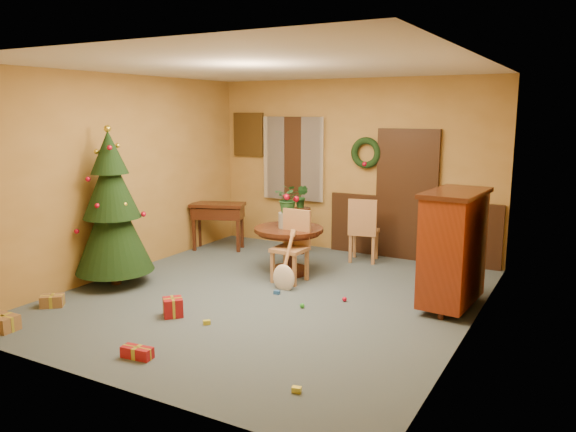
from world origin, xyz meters
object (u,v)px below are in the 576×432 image
Objects in this scene: christmas_tree at (112,210)px; sideboard at (453,246)px; dining_table at (289,241)px; writing_desk at (218,215)px; chair_near at (293,243)px.

sideboard is (4.30, 1.29, -0.26)m from christmas_tree.
writing_desk is at bearing 158.15° from dining_table.
chair_near is at bearing -26.00° from writing_desk.
sideboard reaches higher than chair_near.
dining_table is at bearing 172.64° from sideboard.
dining_table is 2.52m from christmas_tree.
christmas_tree is 2.16× the size of writing_desk.
christmas_tree reaches higher than writing_desk.
christmas_tree reaches higher than chair_near.
writing_desk is (-1.80, 0.72, 0.12)m from dining_table.
writing_desk is at bearing 154.00° from chair_near.
sideboard is at bearing -13.74° from writing_desk.
sideboard is (2.23, -0.06, 0.24)m from chair_near.
christmas_tree reaches higher than dining_table.
sideboard is (2.44, -0.31, 0.29)m from dining_table.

